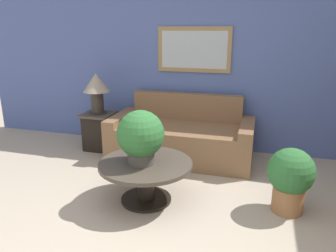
% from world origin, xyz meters
% --- Properties ---
extents(wall_back, '(7.62, 0.09, 2.60)m').
position_xyz_m(wall_back, '(-0.00, 2.84, 1.30)').
color(wall_back, '#5166A8').
rests_on(wall_back, ground_plane).
extents(couch_main, '(2.00, 0.93, 0.88)m').
position_xyz_m(couch_main, '(-0.25, 2.31, 0.30)').
color(couch_main, brown).
rests_on(couch_main, ground_plane).
extents(coffee_table, '(0.99, 0.99, 0.45)m').
position_xyz_m(coffee_table, '(-0.31, 0.99, 0.32)').
color(coffee_table, black).
rests_on(coffee_table, ground_plane).
extents(side_table, '(0.46, 0.46, 0.57)m').
position_xyz_m(side_table, '(-1.55, 2.31, 0.29)').
color(side_table, black).
rests_on(side_table, ground_plane).
extents(table_lamp, '(0.40, 0.40, 0.60)m').
position_xyz_m(table_lamp, '(-1.55, 2.31, 0.96)').
color(table_lamp, '#2D2823').
rests_on(table_lamp, side_table).
extents(potted_plant_on_table, '(0.49, 0.49, 0.57)m').
position_xyz_m(potted_plant_on_table, '(-0.35, 0.96, 0.75)').
color(potted_plant_on_table, '#4C4742').
rests_on(potted_plant_on_table, coffee_table).
extents(potted_plant_floor, '(0.47, 0.47, 0.68)m').
position_xyz_m(potted_plant_floor, '(1.15, 1.19, 0.38)').
color(potted_plant_floor, '#9E6B42').
rests_on(potted_plant_floor, ground_plane).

